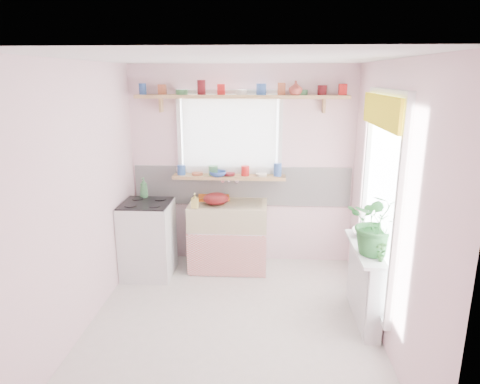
{
  "coord_description": "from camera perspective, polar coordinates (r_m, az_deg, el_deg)",
  "views": [
    {
      "loc": [
        0.32,
        -3.69,
        2.37
      ],
      "look_at": [
        0.04,
        0.55,
        1.2
      ],
      "focal_mm": 32.0,
      "sensor_mm": 36.0,
      "label": 1
    }
  ],
  "objects": [
    {
      "name": "fruit",
      "position": [
        4.55,
        16.45,
        -4.57
      ],
      "size": [
        0.2,
        0.14,
        0.1
      ],
      "color": "orange",
      "rests_on": "fruit_bowl"
    },
    {
      "name": "windowsill",
      "position": [
        5.33,
        -1.45,
        2.03
      ],
      "size": [
        1.4,
        0.22,
        0.04
      ],
      "primitive_type": "cube",
      "color": "tan",
      "rests_on": "room"
    },
    {
      "name": "colander",
      "position": [
        5.18,
        -3.21,
        -0.9
      ],
      "size": [
        0.32,
        0.32,
        0.14
      ],
      "primitive_type": "ellipsoid",
      "rotation": [
        0.0,
        0.0,
        -0.03
      ],
      "color": "#5F1012",
      "rests_on": "sink_unit"
    },
    {
      "name": "dish_tray",
      "position": [
        5.44,
        -3.51,
        -0.67
      ],
      "size": [
        0.42,
        0.34,
        0.04
      ],
      "primitive_type": "cube",
      "rotation": [
        0.0,
        0.0,
        0.14
      ],
      "color": "orange",
      "rests_on": "sink_unit"
    },
    {
      "name": "soap_bottle_sink",
      "position": [
        5.07,
        -6.04,
        -1.15
      ],
      "size": [
        0.08,
        0.08,
        0.17
      ],
      "primitive_type": "imported",
      "rotation": [
        0.0,
        0.0,
        -0.0
      ],
      "color": "#D3C25D",
      "rests_on": "sink_unit"
    },
    {
      "name": "jade_plant",
      "position": [
        4.07,
        17.95,
        -3.96
      ],
      "size": [
        0.65,
        0.61,
        0.6
      ],
      "primitive_type": "imported",
      "rotation": [
        0.0,
        0.0,
        -0.3
      ],
      "color": "#2C6F31",
      "rests_on": "radiator_ledge"
    },
    {
      "name": "fruit_bowl",
      "position": [
        4.56,
        16.34,
        -5.28
      ],
      "size": [
        0.3,
        0.3,
        0.06
      ],
      "primitive_type": "imported",
      "rotation": [
        0.0,
        0.0,
        -0.17
      ],
      "color": "white",
      "rests_on": "radiator_ledge"
    },
    {
      "name": "cooker_bottle",
      "position": [
        5.34,
        -12.72,
        0.58
      ],
      "size": [
        0.11,
        0.11,
        0.25
      ],
      "primitive_type": "imported",
      "rotation": [
        0.0,
        0.0,
        -0.18
      ],
      "color": "#3D7B48",
      "rests_on": "cooker"
    },
    {
      "name": "sill_cup",
      "position": [
        5.46,
        -7.9,
        2.91
      ],
      "size": [
        0.14,
        0.14,
        0.09
      ],
      "primitive_type": "imported",
      "rotation": [
        0.0,
        0.0,
        0.32
      ],
      "color": "white",
      "rests_on": "windowsill"
    },
    {
      "name": "herb_pot",
      "position": [
        3.99,
        18.27,
        -7.5
      ],
      "size": [
        0.12,
        0.1,
        0.19
      ],
      "primitive_type": "imported",
      "rotation": [
        0.0,
        0.0,
        -0.43
      ],
      "color": "#2B5F26",
      "rests_on": "radiator_ledge"
    },
    {
      "name": "sill_bowl",
      "position": [
        5.27,
        -2.99,
        2.45
      ],
      "size": [
        0.26,
        0.26,
        0.07
      ],
      "primitive_type": "imported",
      "rotation": [
        0.0,
        0.0,
        0.33
      ],
      "color": "#365AB1",
      "rests_on": "windowsill"
    },
    {
      "name": "shelf_vase",
      "position": [
        5.11,
        7.42,
        13.59
      ],
      "size": [
        0.18,
        0.18,
        0.16
      ],
      "primitive_type": "imported",
      "rotation": [
        0.0,
        0.0,
        0.16
      ],
      "color": "#9E3C30",
      "rests_on": "pine_shelf"
    },
    {
      "name": "radiator_ledge",
      "position": [
        4.47,
        16.31,
        -11.49
      ],
      "size": [
        0.22,
        0.95,
        0.78
      ],
      "color": "white",
      "rests_on": "ground"
    },
    {
      "name": "room",
      "position": [
        4.67,
        7.83,
        2.87
      ],
      "size": [
        3.2,
        3.2,
        3.2
      ],
      "color": "silver",
      "rests_on": "ground"
    },
    {
      "name": "cooker",
      "position": [
        5.3,
        -12.17,
        -6.11
      ],
      "size": [
        0.58,
        0.58,
        0.93
      ],
      "color": "white",
      "rests_on": "ground"
    },
    {
      "name": "pine_shelf",
      "position": [
        5.17,
        0.16,
        12.61
      ],
      "size": [
        2.52,
        0.24,
        0.04
      ],
      "primitive_type": "cube",
      "color": "tan",
      "rests_on": "room"
    },
    {
      "name": "sink_unit",
      "position": [
        5.36,
        -1.57,
        -5.82
      ],
      "size": [
        0.95,
        0.65,
        1.11
      ],
      "color": "white",
      "rests_on": "ground"
    },
    {
      "name": "sill_crockery",
      "position": [
        5.31,
        -1.64,
        2.82
      ],
      "size": [
        1.35,
        0.11,
        0.12
      ],
      "color": "#3359A5",
      "rests_on": "windowsill"
    },
    {
      "name": "shelf_crockery",
      "position": [
        5.17,
        0.16,
        13.44
      ],
      "size": [
        2.47,
        0.11,
        0.12
      ],
      "color": "#3359A5",
      "rests_on": "pine_shelf"
    }
  ]
}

